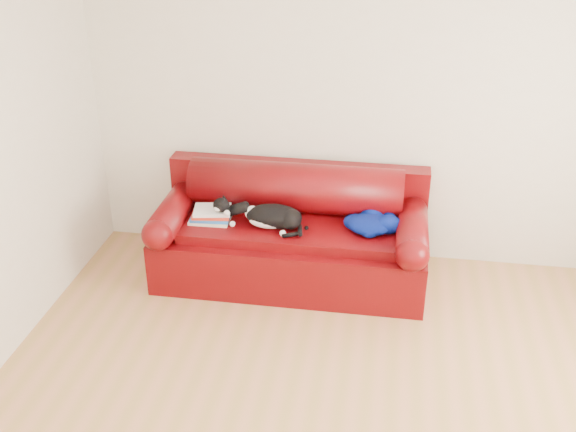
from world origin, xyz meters
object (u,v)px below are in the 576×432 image
book_stack (212,214)px  blanket (372,223)px  cat (273,217)px  sofa_base (291,251)px

book_stack → blanket: 1.24m
cat → blanket: size_ratio=1.17×
cat → sofa_base: bearing=54.8°
sofa_base → blanket: blanket is taller
blanket → book_stack: bearing=-178.0°
sofa_base → book_stack: size_ratio=6.63×
cat → book_stack: bearing=-168.0°
sofa_base → book_stack: book_stack is taller
book_stack → cat: cat is taller
sofa_base → cat: cat is taller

